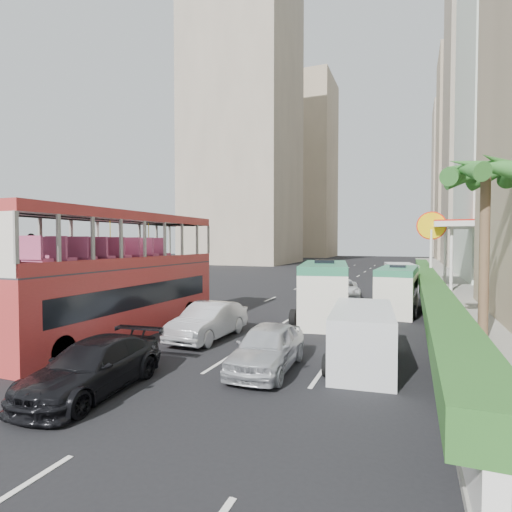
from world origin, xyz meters
The scene contains 20 objects.
ground_plane centered at (0.00, 0.00, 0.00)m, with size 200.00×200.00×0.00m, color black.
double_decker_bus centered at (-6.00, 0.00, 2.53)m, with size 2.50×11.00×5.06m, color #B4302E.
car_silver_lane_a centered at (-2.26, 0.75, 0.00)m, with size 1.50×4.31×1.42m, color silver.
car_silver_lane_b centered at (1.23, -2.03, 0.00)m, with size 1.63×4.05×1.38m, color silver.
car_black centered at (-2.32, -5.34, 0.00)m, with size 1.83×4.50×1.30m, color black.
van_asset centered at (0.86, 14.29, 0.00)m, with size 2.14×4.64×1.29m, color silver.
minibus_near centered at (1.24, 6.26, 1.41)m, with size 2.11×6.34×2.81m, color silver.
minibus_far centered at (4.54, 9.92, 1.23)m, with size 1.85×5.55×2.46m, color silver.
panel_van_near centered at (3.84, -0.53, 0.89)m, with size 1.79×4.47×1.79m, color silver.
panel_van_far centered at (4.35, 21.48, 1.04)m, with size 2.08×5.20×2.08m, color silver.
sidewalk centered at (9.00, 25.00, 0.09)m, with size 6.00×120.00×0.18m, color #99968C.
kerb_wall centered at (6.20, 14.00, 0.68)m, with size 0.30×44.00×1.00m, color silver.
hedge centered at (6.20, 14.00, 1.53)m, with size 1.10×44.00×0.70m, color #2D6626.
palm_tree centered at (7.80, 4.00, 3.38)m, with size 0.36×0.36×6.40m, color brown.
shell_station centered at (10.00, 23.00, 2.75)m, with size 6.50×8.00×5.50m, color silver.
tower_mid centered at (18.00, 58.00, 25.00)m, with size 16.00×16.00×50.00m, color tan.
tower_far_a centered at (17.00, 82.00, 22.00)m, with size 14.00×14.00×44.00m, color tan.
tower_far_b centered at (17.00, 104.00, 20.00)m, with size 14.00×14.00×40.00m, color tan.
tower_left_a centered at (-24.00, 55.00, 26.00)m, with size 18.00×18.00×52.00m, color tan.
tower_left_b centered at (-22.00, 90.00, 23.00)m, with size 16.00×16.00×46.00m, color tan.
Camera 1 is at (5.25, -13.22, 3.85)m, focal length 28.00 mm.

